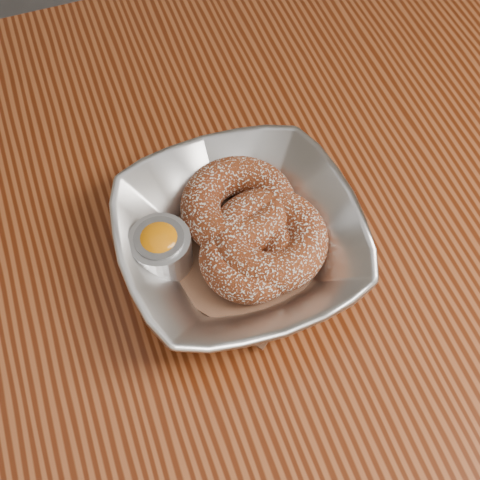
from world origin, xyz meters
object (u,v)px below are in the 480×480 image
object	(u,v)px
serving_bowl	(240,241)
donut_extra	(269,240)
donut_front	(250,257)
donut_back	(238,206)
ramekin	(161,248)
table	(303,265)

from	to	relation	value
serving_bowl	donut_extra	size ratio (longest dim) A/B	2.03
serving_bowl	donut_front	world-z (taller)	serving_bowl
donut_back	ramekin	distance (m)	0.09
table	donut_back	bearing A→B (deg)	166.80
donut_extra	ramekin	size ratio (longest dim) A/B	1.94
serving_bowl	table	bearing A→B (deg)	13.74
donut_extra	ramekin	world-z (taller)	ramekin
table	donut_back	distance (m)	0.15
serving_bowl	ramekin	world-z (taller)	same
table	ramekin	distance (m)	0.20
table	ramekin	bearing A→B (deg)	-178.22
donut_front	donut_extra	xyz separation A→B (m)	(0.02, 0.01, 0.00)
table	ramekin	xyz separation A→B (m)	(-0.15, -0.00, 0.13)
table	donut_extra	world-z (taller)	donut_extra
ramekin	serving_bowl	bearing A→B (deg)	-12.13
donut_back	donut_front	distance (m)	0.06
serving_bowl	donut_extra	xyz separation A→B (m)	(0.03, -0.01, 0.00)
serving_bowl	donut_front	size ratio (longest dim) A/B	2.41
serving_bowl	donut_back	world-z (taller)	serving_bowl
donut_front	ramekin	bearing A→B (deg)	155.70
serving_bowl	donut_front	xyz separation A→B (m)	(0.00, -0.02, -0.00)
donut_back	donut_front	size ratio (longest dim) A/B	1.19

